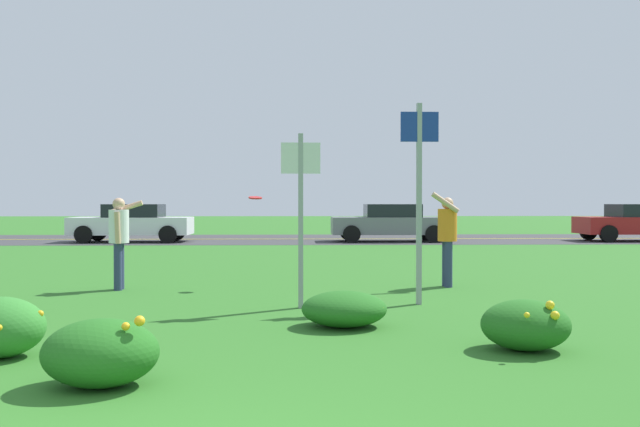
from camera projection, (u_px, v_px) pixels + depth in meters
ground_plane at (262, 269)px, 15.48m from camera, size 120.00×120.00×0.00m
highway_strip at (278, 239)px, 27.91m from camera, size 120.00×7.88×0.01m
highway_center_stripe at (278, 239)px, 27.91m from camera, size 120.00×0.16×0.00m
daylily_clump_near_camera at (101, 353)px, 5.54m from camera, size 0.95×0.82×0.61m
daylily_clump_mid_right at (526, 325)px, 6.92m from camera, size 0.91×0.85×0.54m
daylily_clump_mid_left at (344, 309)px, 8.22m from camera, size 1.04×0.93×0.43m
sign_post_near_path at (301, 202)px, 9.66m from camera, size 0.56×0.10×2.50m
sign_post_by_roadside at (419, 184)px, 10.01m from camera, size 0.56×0.10×2.98m
person_thrower_white_shirt at (119, 235)px, 11.70m from camera, size 0.55×0.50×1.59m
person_catcher_orange_shirt at (447, 233)px, 12.12m from camera, size 0.51×0.50×1.70m
frisbee_red at (255, 198)px, 12.07m from camera, size 0.25×0.24×0.07m
car_red_leftmost at (638, 222)px, 26.58m from camera, size 4.50×2.00×1.45m
car_gray_center_left at (390, 222)px, 26.26m from camera, size 4.50×2.00×1.45m
car_white_center_right at (132, 223)px, 25.94m from camera, size 4.50×2.00×1.45m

